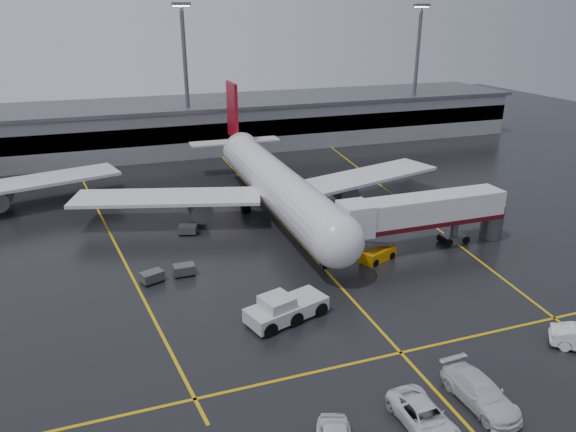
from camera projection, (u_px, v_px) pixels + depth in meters
name	position (u px, v px, depth m)	size (l,w,h in m)	color
ground	(299.00, 241.00, 59.08)	(220.00, 220.00, 0.00)	black
apron_line_centre	(299.00, 241.00, 59.08)	(0.25, 90.00, 0.02)	gold
apron_line_stop	(401.00, 353.00, 39.69)	(60.00, 0.25, 0.02)	gold
apron_line_left	(109.00, 231.00, 61.74)	(0.25, 70.00, 0.02)	gold
apron_line_right	(395.00, 196.00, 73.42)	(0.25, 70.00, 0.02)	gold
terminal	(211.00, 123.00, 99.76)	(122.00, 19.00, 8.60)	gray
light_mast_mid	(186.00, 72.00, 89.35)	(3.00, 1.20, 25.45)	#595B60
light_mast_right	(417.00, 64.00, 103.18)	(3.00, 1.20, 25.45)	#595B60
main_airliner	(272.00, 181.00, 66.11)	(48.80, 45.60, 14.10)	silver
jet_bridge	(424.00, 214.00, 56.03)	(19.90, 3.40, 6.05)	silver
pushback_tractor	(285.00, 309.00, 43.66)	(7.47, 4.78, 2.48)	#BDBDBF
belt_loader	(378.00, 254.00, 54.44)	(4.29, 3.04, 2.51)	orange
service_van_a	(424.00, 417.00, 32.28)	(2.56, 5.55, 1.54)	white
service_van_b	(480.00, 392.00, 34.24)	(2.47, 6.08, 1.76)	silver
baggage_cart_a	(184.00, 269.00, 51.21)	(2.02, 1.32, 1.12)	#595B60
baggage_cart_b	(152.00, 276.00, 49.85)	(2.34, 1.94, 1.12)	#595B60
baggage_cart_c	(188.00, 229.00, 60.70)	(2.31, 1.86, 1.12)	#595B60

